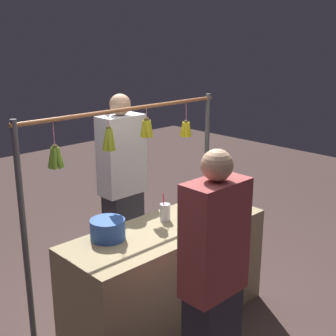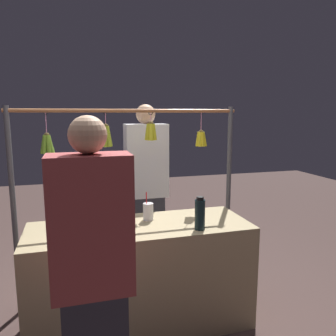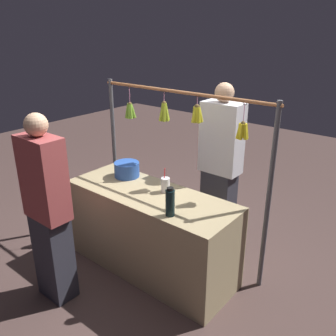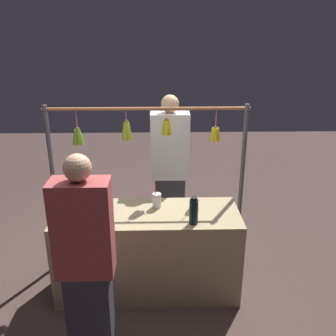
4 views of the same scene
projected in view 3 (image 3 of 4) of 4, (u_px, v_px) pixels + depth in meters
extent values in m
plane|color=#473431|center=(152.00, 267.00, 3.66)|extent=(12.00, 12.00, 0.00)
cube|color=tan|center=(151.00, 232.00, 3.51)|extent=(1.72, 0.64, 0.84)
cylinder|color=#4C4C51|center=(268.00, 202.00, 3.09)|extent=(0.04, 0.04, 1.76)
cylinder|color=#4C4C51|center=(115.00, 155.00, 4.23)|extent=(0.04, 0.04, 1.76)
cylinder|color=#9E6038|center=(180.00, 92.00, 3.35)|extent=(2.00, 0.03, 0.03)
torus|color=black|center=(245.00, 103.00, 2.96)|extent=(0.04, 0.01, 0.04)
cylinder|color=pink|center=(244.00, 114.00, 3.00)|extent=(0.01, 0.01, 0.17)
sphere|color=brown|center=(243.00, 124.00, 3.03)|extent=(0.04, 0.04, 0.04)
cylinder|color=yellow|center=(239.00, 131.00, 3.07)|extent=(0.05, 0.04, 0.14)
cylinder|color=yellow|center=(239.00, 131.00, 3.05)|extent=(0.05, 0.06, 0.14)
cylinder|color=yellow|center=(241.00, 132.00, 3.03)|extent=(0.03, 0.05, 0.14)
cylinder|color=yellow|center=(245.00, 132.00, 3.03)|extent=(0.06, 0.04, 0.14)
cylinder|color=yellow|center=(246.00, 131.00, 3.04)|extent=(0.05, 0.04, 0.14)
cylinder|color=yellow|center=(245.00, 131.00, 3.07)|extent=(0.04, 0.05, 0.14)
cylinder|color=yellow|center=(242.00, 130.00, 3.08)|extent=(0.05, 0.06, 0.14)
torus|color=black|center=(197.00, 96.00, 3.24)|extent=(0.04, 0.01, 0.04)
cylinder|color=pink|center=(197.00, 102.00, 3.26)|extent=(0.01, 0.01, 0.10)
sphere|color=brown|center=(197.00, 107.00, 3.28)|extent=(0.05, 0.05, 0.05)
cylinder|color=gold|center=(195.00, 114.00, 3.32)|extent=(0.06, 0.04, 0.15)
cylinder|color=gold|center=(195.00, 115.00, 3.29)|extent=(0.05, 0.08, 0.15)
cylinder|color=gold|center=(198.00, 115.00, 3.28)|extent=(0.06, 0.05, 0.15)
cylinder|color=gold|center=(200.00, 115.00, 3.31)|extent=(0.07, 0.06, 0.15)
cylinder|color=gold|center=(197.00, 114.00, 3.33)|extent=(0.05, 0.07, 0.15)
torus|color=black|center=(164.00, 92.00, 3.48)|extent=(0.04, 0.02, 0.04)
cylinder|color=pink|center=(164.00, 98.00, 3.50)|extent=(0.01, 0.01, 0.11)
sphere|color=brown|center=(164.00, 103.00, 3.52)|extent=(0.04, 0.04, 0.04)
cylinder|color=#99B127|center=(162.00, 112.00, 3.56)|extent=(0.07, 0.04, 0.18)
cylinder|color=#99B127|center=(162.00, 112.00, 3.54)|extent=(0.05, 0.07, 0.18)
cylinder|color=#99B127|center=(164.00, 113.00, 3.53)|extent=(0.05, 0.05, 0.18)
cylinder|color=#99B127|center=(166.00, 112.00, 3.54)|extent=(0.06, 0.04, 0.18)
cylinder|color=#99B127|center=(166.00, 112.00, 3.56)|extent=(0.05, 0.07, 0.18)
cylinder|color=#99B127|center=(165.00, 111.00, 3.57)|extent=(0.05, 0.07, 0.18)
torus|color=black|center=(129.00, 87.00, 3.76)|extent=(0.04, 0.02, 0.04)
cylinder|color=pink|center=(130.00, 96.00, 3.79)|extent=(0.01, 0.01, 0.18)
sphere|color=brown|center=(130.00, 104.00, 3.82)|extent=(0.04, 0.04, 0.04)
cylinder|color=#70A32C|center=(128.00, 111.00, 3.87)|extent=(0.06, 0.04, 0.16)
cylinder|color=#70A32C|center=(127.00, 111.00, 3.85)|extent=(0.05, 0.05, 0.16)
cylinder|color=#70A32C|center=(129.00, 112.00, 3.83)|extent=(0.04, 0.06, 0.16)
cylinder|color=#70A32C|center=(131.00, 112.00, 3.83)|extent=(0.06, 0.05, 0.16)
cylinder|color=#70A32C|center=(133.00, 111.00, 3.85)|extent=(0.07, 0.06, 0.16)
cylinder|color=#70A32C|center=(132.00, 111.00, 3.87)|extent=(0.04, 0.07, 0.16)
cylinder|color=#70A32C|center=(130.00, 110.00, 3.88)|extent=(0.06, 0.06, 0.16)
cylinder|color=black|center=(170.00, 203.00, 2.92)|extent=(0.08, 0.08, 0.23)
cylinder|color=black|center=(170.00, 189.00, 2.87)|extent=(0.05, 0.05, 0.02)
cylinder|color=#2A53AA|center=(127.00, 169.00, 3.70)|extent=(0.26, 0.26, 0.15)
cylinder|color=silver|center=(165.00, 185.00, 3.36)|extent=(0.08, 0.08, 0.14)
cylinder|color=red|center=(164.00, 180.00, 3.35)|extent=(0.01, 0.02, 0.23)
cube|color=#2D2D38|center=(218.00, 207.00, 3.98)|extent=(0.34, 0.23, 0.85)
cube|color=silver|center=(222.00, 138.00, 3.69)|extent=(0.43, 0.23, 0.74)
sphere|color=tan|center=(224.00, 92.00, 3.52)|extent=(0.19, 0.19, 0.19)
cube|color=#2D2D38|center=(54.00, 256.00, 3.16)|extent=(0.32, 0.22, 0.80)
cube|color=#993F3F|center=(43.00, 178.00, 2.88)|extent=(0.40, 0.22, 0.70)
sphere|color=tan|center=(36.00, 125.00, 2.72)|extent=(0.18, 0.18, 0.18)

